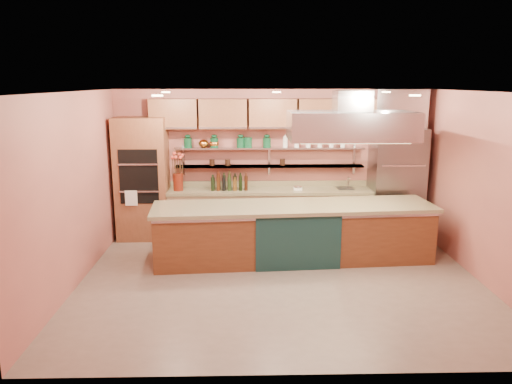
{
  "coord_description": "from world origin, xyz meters",
  "views": [
    {
      "loc": [
        -0.54,
        -7.07,
        2.94
      ],
      "look_at": [
        -0.34,
        1.0,
        1.15
      ],
      "focal_mm": 35.0,
      "sensor_mm": 36.0,
      "label": 1
    }
  ],
  "objects_px": {
    "island": "(293,233)",
    "kitchen_scale": "(298,187)",
    "refrigerator": "(396,183)",
    "flower_vase": "(178,182)",
    "green_canister": "(248,142)",
    "copper_kettle": "(204,143)"
  },
  "relations": [
    {
      "from": "refrigerator",
      "to": "island",
      "type": "xyz_separation_m",
      "value": [
        -2.07,
        -1.25,
        -0.58
      ]
    },
    {
      "from": "island",
      "to": "kitchen_scale",
      "type": "bearing_deg",
      "value": 76.88
    },
    {
      "from": "island",
      "to": "refrigerator",
      "type": "bearing_deg",
      "value": 27.03
    },
    {
      "from": "flower_vase",
      "to": "kitchen_scale",
      "type": "distance_m",
      "value": 2.26
    },
    {
      "from": "island",
      "to": "flower_vase",
      "type": "relative_size",
      "value": 13.93
    },
    {
      "from": "refrigerator",
      "to": "flower_vase",
      "type": "distance_m",
      "value": 4.13
    },
    {
      "from": "refrigerator",
      "to": "kitchen_scale",
      "type": "distance_m",
      "value": 1.87
    },
    {
      "from": "island",
      "to": "flower_vase",
      "type": "xyz_separation_m",
      "value": [
        -2.06,
        1.26,
        0.62
      ]
    },
    {
      "from": "green_canister",
      "to": "island",
      "type": "bearing_deg",
      "value": -63.39
    },
    {
      "from": "island",
      "to": "green_canister",
      "type": "xyz_separation_m",
      "value": [
        -0.74,
        1.48,
        1.34
      ]
    },
    {
      "from": "flower_vase",
      "to": "copper_kettle",
      "type": "height_order",
      "value": "copper_kettle"
    },
    {
      "from": "flower_vase",
      "to": "copper_kettle",
      "type": "bearing_deg",
      "value": 24.84
    },
    {
      "from": "refrigerator",
      "to": "island",
      "type": "distance_m",
      "value": 2.49
    },
    {
      "from": "island",
      "to": "copper_kettle",
      "type": "relative_size",
      "value": 24.05
    },
    {
      "from": "island",
      "to": "kitchen_scale",
      "type": "distance_m",
      "value": 1.37
    },
    {
      "from": "green_canister",
      "to": "copper_kettle",
      "type": "bearing_deg",
      "value": 180.0
    },
    {
      "from": "refrigerator",
      "to": "green_canister",
      "type": "xyz_separation_m",
      "value": [
        -2.81,
        0.23,
        0.76
      ]
    },
    {
      "from": "flower_vase",
      "to": "green_canister",
      "type": "height_order",
      "value": "green_canister"
    },
    {
      "from": "refrigerator",
      "to": "flower_vase",
      "type": "relative_size",
      "value": 6.44
    },
    {
      "from": "flower_vase",
      "to": "refrigerator",
      "type": "bearing_deg",
      "value": -0.14
    },
    {
      "from": "island",
      "to": "copper_kettle",
      "type": "height_order",
      "value": "copper_kettle"
    },
    {
      "from": "kitchen_scale",
      "to": "green_canister",
      "type": "xyz_separation_m",
      "value": [
        -0.94,
        0.22,
        0.84
      ]
    }
  ]
}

